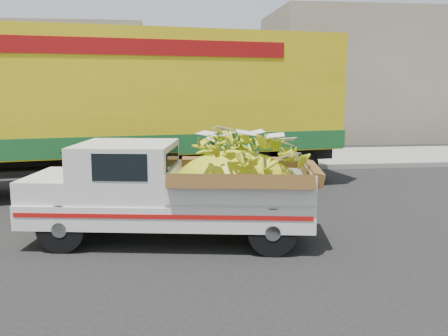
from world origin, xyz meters
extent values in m
plane|color=black|center=(0.00, 0.00, 0.00)|extent=(100.00, 100.00, 0.00)
cube|color=gray|center=(0.00, 6.67, 0.07)|extent=(60.00, 0.25, 0.15)
cube|color=gray|center=(0.00, 8.77, 0.07)|extent=(60.00, 4.00, 0.14)
cube|color=gray|center=(14.00, 15.67, 3.00)|extent=(14.00, 6.00, 6.00)
cylinder|color=black|center=(0.10, -0.44, 0.37)|extent=(0.76, 0.34, 0.74)
cylinder|color=black|center=(0.35, 0.95, 0.37)|extent=(0.76, 0.34, 0.74)
cylinder|color=black|center=(3.25, -1.01, 0.37)|extent=(0.76, 0.34, 0.74)
cylinder|color=black|center=(3.50, 0.39, 0.37)|extent=(0.76, 0.34, 0.74)
cube|color=silver|center=(1.75, -0.02, 0.54)|extent=(4.78, 2.43, 0.38)
cube|color=#A50F0C|center=(1.61, -0.83, 0.60)|extent=(4.40, 0.80, 0.07)
cube|color=silver|center=(-0.45, 0.38, 0.44)|extent=(0.38, 1.61, 0.14)
cube|color=silver|center=(-0.08, 0.31, 0.90)|extent=(1.09, 1.67, 0.35)
cube|color=silver|center=(1.06, 0.11, 1.16)|extent=(1.76, 1.82, 0.87)
cube|color=black|center=(1.02, -0.69, 1.33)|extent=(0.82, 0.16, 0.41)
cube|color=silver|center=(2.90, -0.22, 0.97)|extent=(2.49, 2.02, 0.49)
ellipsoid|color=gold|center=(2.80, -0.21, 0.87)|extent=(2.22, 1.66, 1.24)
cylinder|color=black|center=(4.99, 4.02, 0.55)|extent=(1.14, 0.50, 1.10)
cylinder|color=black|center=(4.65, 5.99, 0.55)|extent=(1.14, 0.50, 1.10)
cylinder|color=black|center=(3.80, 3.82, 0.55)|extent=(1.14, 0.50, 1.10)
cylinder|color=black|center=(3.47, 5.79, 0.55)|extent=(1.14, 0.50, 1.10)
cube|color=black|center=(0.19, 4.22, 0.78)|extent=(12.00, 3.00, 0.36)
cube|color=gold|center=(0.19, 4.22, 2.38)|extent=(12.01, 4.44, 2.84)
cube|color=#185724|center=(0.19, 4.22, 1.21)|extent=(12.08, 4.47, 0.45)
cube|color=maroon|center=(0.40, 2.98, 3.35)|extent=(8.28, 1.43, 0.35)
camera|label=1|loc=(1.62, -8.03, 2.49)|focal=40.00mm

